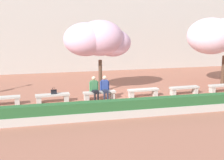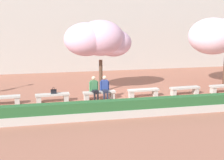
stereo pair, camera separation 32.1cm
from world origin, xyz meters
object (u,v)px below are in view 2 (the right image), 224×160
stone_bench_east_end (185,89)px  handbag (54,91)px  stone_bench_near_east (143,92)px  cherry_tree_main (98,40)px  stone_bench_center (99,94)px  stone_bench_near_west (52,96)px  stone_bench_far_east (224,87)px  person_seated_right (105,87)px  person_seated_left (94,87)px  stone_bench_west_end (2,99)px

stone_bench_east_end → handbag: (-7.41, -0.01, 0.28)m
stone_bench_near_east → cherry_tree_main: cherry_tree_main is taller
stone_bench_center → stone_bench_east_end: same height
stone_bench_near_west → handbag: size_ratio=5.25×
stone_bench_far_east → stone_bench_near_east: bearing=180.0°
stone_bench_far_east → handbag: handbag is taller
person_seated_right → cherry_tree_main: bearing=90.8°
stone_bench_far_east → person_seated_right: bearing=-179.6°
stone_bench_center → person_seated_left: 0.49m
stone_bench_far_east → person_seated_left: (-7.76, -0.05, 0.40)m
stone_bench_west_end → stone_bench_near_west: size_ratio=1.00×
stone_bench_near_west → stone_bench_far_east: 9.97m
stone_bench_center → person_seated_right: size_ratio=1.38×
handbag → cherry_tree_main: bearing=33.5°
stone_bench_center → stone_bench_near_east: (2.49, 0.00, 0.00)m
stone_bench_east_end → person_seated_right: 4.71m
stone_bench_east_end → stone_bench_west_end: bearing=-180.0°
stone_bench_center → handbag: handbag is taller
stone_bench_center → person_seated_right: person_seated_right is taller
stone_bench_near_east → stone_bench_east_end: 2.49m
stone_bench_west_end → cherry_tree_main: 6.21m
stone_bench_near_west → stone_bench_near_east: same height
stone_bench_near_east → stone_bench_east_end: same height
stone_bench_west_end → stone_bench_east_end: bearing=0.0°
stone_bench_west_end → person_seated_left: bearing=-0.6°
stone_bench_near_east → stone_bench_near_west: bearing=180.0°
stone_bench_center → cherry_tree_main: size_ratio=0.42×
stone_bench_west_end → handbag: bearing=-0.1°
stone_bench_near_west → stone_bench_center: size_ratio=1.00×
stone_bench_west_end → stone_bench_near_east: same height
stone_bench_near_west → handbag: 0.29m
stone_bench_near_west → stone_bench_east_end: 7.48m
person_seated_left → stone_bench_far_east: bearing=0.4°
stone_bench_near_east → cherry_tree_main: bearing=141.4°
stone_bench_east_end → cherry_tree_main: 5.76m
stone_bench_far_east → person_seated_right: size_ratio=1.38×
stone_bench_west_end → stone_bench_center: 4.99m
stone_bench_near_east → handbag: 4.92m
stone_bench_west_end → person_seated_right: bearing=-0.6°
stone_bench_east_end → stone_bench_far_east: size_ratio=1.00×
stone_bench_near_west → stone_bench_east_end: same height
stone_bench_near_east → handbag: (-4.91, -0.01, 0.28)m
stone_bench_near_east → person_seated_left: bearing=-178.9°
stone_bench_far_east → cherry_tree_main: size_ratio=0.42×
stone_bench_west_end → stone_bench_center: (4.99, 0.00, 0.00)m
stone_bench_near_west → cherry_tree_main: (2.76, 1.77, 2.80)m
stone_bench_near_west → person_seated_left: person_seated_left is taller
stone_bench_west_end → stone_bench_near_east: bearing=0.0°
stone_bench_center → stone_bench_east_end: 4.99m
stone_bench_west_end → cherry_tree_main: size_ratio=0.42×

